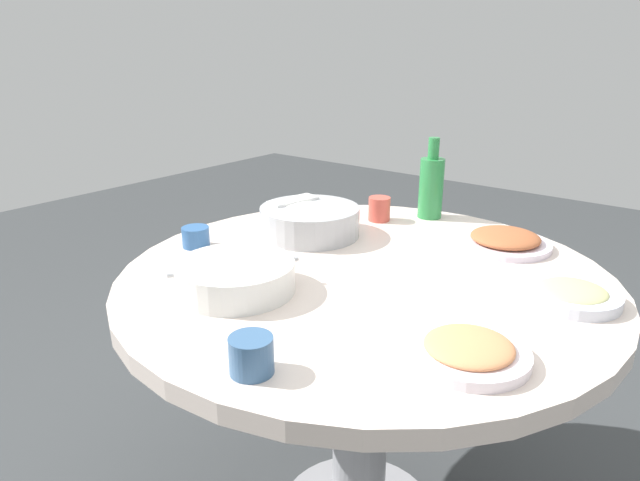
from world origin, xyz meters
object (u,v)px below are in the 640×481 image
at_px(rice_bowl, 310,221).
at_px(tea_cup_near, 196,237).
at_px(green_bottle, 431,186).
at_px(dish_shrimp, 469,350).
at_px(tea_cup_far, 379,209).
at_px(soup_bowl, 235,278).
at_px(round_dining_table, 363,327).
at_px(dish_stirfry, 505,240).
at_px(tea_cup_side, 251,355).
at_px(dish_noodles, 572,294).

bearing_deg(rice_bowl, tea_cup_near, -34.65).
distance_m(rice_bowl, tea_cup_near, 0.32).
xyz_separation_m(green_bottle, tea_cup_near, (0.63, -0.37, -0.07)).
bearing_deg(dish_shrimp, tea_cup_far, -136.50).
bearing_deg(soup_bowl, round_dining_table, 148.99).
bearing_deg(tea_cup_near, green_bottle, 149.92).
height_order(green_bottle, tea_cup_far, green_bottle).
xyz_separation_m(soup_bowl, green_bottle, (-0.77, 0.07, 0.07)).
bearing_deg(dish_stirfry, tea_cup_far, -89.27).
distance_m(round_dining_table, dish_stirfry, 0.46).
bearing_deg(soup_bowl, tea_cup_far, -177.00).
relative_size(dish_stirfry, tea_cup_far, 3.29).
distance_m(round_dining_table, tea_cup_near, 0.51).
bearing_deg(round_dining_table, tea_cup_side, 11.33).
distance_m(soup_bowl, dish_noodles, 0.72).
bearing_deg(green_bottle, dish_noodles, 55.49).
height_order(round_dining_table, tea_cup_far, tea_cup_far).
bearing_deg(round_dining_table, rice_bowl, -114.89).
distance_m(rice_bowl, dish_stirfry, 0.53).
bearing_deg(green_bottle, tea_cup_near, -30.08).
relative_size(rice_bowl, dish_stirfry, 1.17).
xyz_separation_m(dish_stirfry, tea_cup_far, (0.01, -0.39, 0.02)).
xyz_separation_m(dish_stirfry, tea_cup_side, (0.85, -0.10, 0.01)).
height_order(soup_bowl, dish_noodles, soup_bowl).
bearing_deg(round_dining_table, tea_cup_far, -152.14).
xyz_separation_m(dish_shrimp, green_bottle, (-0.71, -0.45, 0.08)).
relative_size(round_dining_table, tea_cup_far, 16.01).
bearing_deg(tea_cup_near, dish_noodles, 106.76).
relative_size(dish_noodles, tea_cup_far, 2.69).
relative_size(dish_shrimp, tea_cup_near, 2.90).
relative_size(round_dining_table, dish_stirfry, 4.87).
height_order(dish_stirfry, dish_shrimp, dish_stirfry).
height_order(rice_bowl, tea_cup_side, rice_bowl).
xyz_separation_m(dish_stirfry, green_bottle, (-0.12, -0.29, 0.08)).
bearing_deg(dish_noodles, rice_bowl, -89.43).
bearing_deg(tea_cup_side, dish_stirfry, 173.05).
bearing_deg(round_dining_table, soup_bowl, -31.01).
distance_m(dish_shrimp, tea_cup_far, 0.81).
relative_size(soup_bowl, green_bottle, 1.05).
distance_m(round_dining_table, rice_bowl, 0.36).
height_order(round_dining_table, soup_bowl, soup_bowl).
height_order(rice_bowl, tea_cup_near, rice_bowl).
relative_size(soup_bowl, tea_cup_far, 3.59).
distance_m(dish_stirfry, green_bottle, 0.32).
distance_m(dish_noodles, green_bottle, 0.64).
bearing_deg(tea_cup_near, round_dining_table, 106.47).
distance_m(dish_noodles, tea_cup_near, 0.93).
bearing_deg(dish_shrimp, round_dining_table, -121.03).
xyz_separation_m(dish_stirfry, dish_noodles, (0.24, 0.24, -0.00)).
relative_size(round_dining_table, green_bottle, 4.69).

